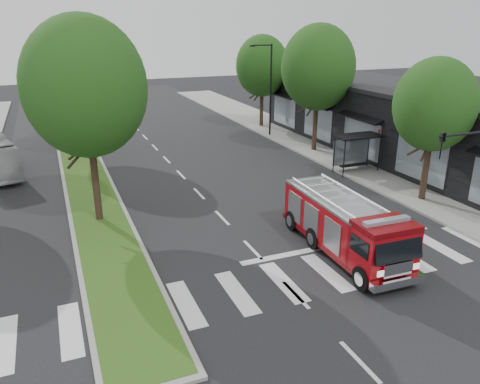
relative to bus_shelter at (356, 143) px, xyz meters
name	(u,v)px	position (x,y,z in m)	size (l,w,h in m)	color
ground	(253,250)	(-11.20, -8.15, -2.04)	(140.00, 140.00, 0.00)	black
sidewalk_right	(354,162)	(1.30, 1.85, -1.96)	(5.00, 80.00, 0.15)	gray
median	(81,160)	(-17.20, 9.85, -1.96)	(3.00, 50.00, 0.15)	gray
storefront_row	(407,124)	(5.80, 1.85, 0.46)	(8.00, 30.00, 5.00)	black
bus_shelter	(356,143)	(0.00, 0.00, 0.00)	(3.20, 1.60, 2.61)	black
tree_right_near	(435,105)	(0.30, -6.15, 3.47)	(4.40, 4.40, 8.05)	black
tree_right_mid	(318,68)	(0.30, 5.85, 4.45)	(5.60, 5.60, 9.72)	black
tree_right_far	(262,66)	(0.30, 15.85, 3.80)	(5.00, 5.00, 8.73)	black
tree_median_near	(85,87)	(-17.20, -2.15, 4.77)	(5.80, 5.80, 10.16)	black
tree_median_far	(68,69)	(-17.20, 11.85, 4.45)	(5.60, 5.60, 9.72)	black
streetlight_right_far	(269,86)	(-0.85, 11.85, 2.44)	(2.11, 0.20, 8.00)	black
fire_engine	(344,225)	(-7.56, -9.83, -0.75)	(2.59, 7.81, 2.68)	#5C0509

